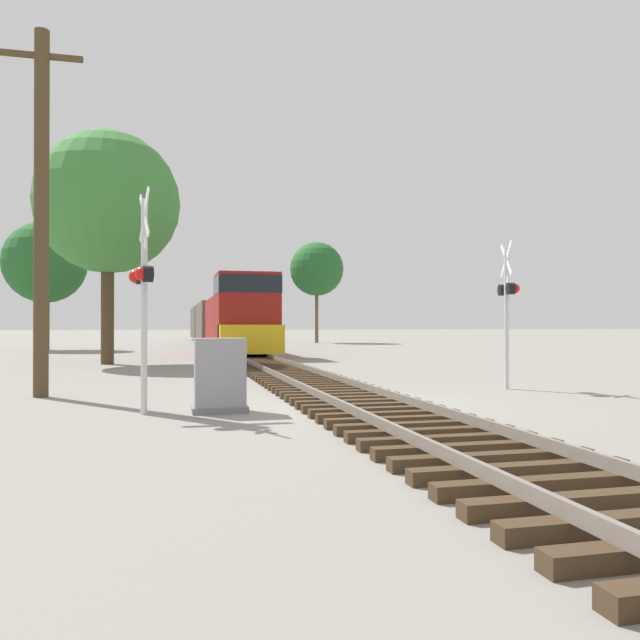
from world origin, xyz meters
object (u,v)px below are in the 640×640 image
(crossing_signal_far, at_px, (507,299))
(utility_pole, at_px, (41,209))
(relay_cabinet, at_px, (220,376))
(tree_mid_background, at_px, (45,263))
(freight_train, at_px, (218,323))
(crossing_signal_near, at_px, (143,285))
(tree_deep_background, at_px, (317,269))
(tree_far_right, at_px, (108,203))

(crossing_signal_far, bearing_deg, utility_pole, 98.45)
(relay_cabinet, height_order, tree_mid_background, tree_mid_background)
(freight_train, xyz_separation_m, utility_pole, (-6.63, -34.78, 2.52))
(crossing_signal_near, relative_size, tree_deep_background, 0.45)
(tree_far_right, bearing_deg, utility_pole, -91.50)
(utility_pole, bearing_deg, crossing_signal_far, -4.43)
(crossing_signal_far, height_order, tree_far_right, tree_far_right)
(freight_train, xyz_separation_m, tree_far_right, (-6.30, -22.50, 5.02))
(crossing_signal_far, height_order, utility_pole, utility_pole)
(tree_deep_background, bearing_deg, relay_cabinet, -105.54)
(freight_train, relative_size, tree_mid_background, 5.27)
(freight_train, distance_m, relay_cabinet, 38.40)
(crossing_signal_near, height_order, relay_cabinet, crossing_signal_near)
(utility_pole, height_order, tree_deep_background, tree_deep_background)
(crossing_signal_near, distance_m, relay_cabinet, 2.24)
(freight_train, bearing_deg, relay_cabinet, -94.17)
(relay_cabinet, bearing_deg, tree_mid_background, 105.52)
(crossing_signal_near, height_order, tree_far_right, tree_far_right)
(tree_mid_background, xyz_separation_m, tree_deep_background, (21.41, 12.14, 1.07))
(tree_far_right, xyz_separation_m, tree_mid_background, (-5.50, 16.67, -1.05))
(crossing_signal_far, height_order, tree_mid_background, tree_mid_background)
(crossing_signal_near, relative_size, tree_far_right, 0.42)
(freight_train, bearing_deg, tree_mid_background, -153.72)
(crossing_signal_near, distance_m, tree_deep_background, 46.85)
(crossing_signal_far, bearing_deg, tree_deep_background, 6.41)
(tree_mid_background, height_order, tree_deep_background, tree_deep_background)
(relay_cabinet, xyz_separation_m, tree_deep_background, (12.40, 44.59, 6.18))
(freight_train, distance_m, tree_far_right, 23.90)
(relay_cabinet, xyz_separation_m, tree_mid_background, (-9.01, 32.46, 5.11))
(utility_pole, relative_size, tree_far_right, 0.86)
(tree_mid_background, distance_m, tree_deep_background, 24.63)
(relay_cabinet, height_order, tree_far_right, tree_far_right)
(freight_train, distance_m, tree_deep_background, 12.55)
(crossing_signal_near, relative_size, utility_pole, 0.49)
(utility_pole, bearing_deg, freight_train, 79.21)
(utility_pole, xyz_separation_m, tree_mid_background, (-5.18, 28.95, 1.45))
(crossing_signal_near, bearing_deg, freight_train, 161.62)
(tree_deep_background, bearing_deg, crossing_signal_near, -107.24)
(crossing_signal_far, distance_m, tree_deep_background, 42.49)
(crossing_signal_near, bearing_deg, tree_deep_background, 150.67)
(freight_train, bearing_deg, crossing_signal_near, -96.29)
(crossing_signal_near, xyz_separation_m, relay_cabinet, (1.43, -0.05, -1.73))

